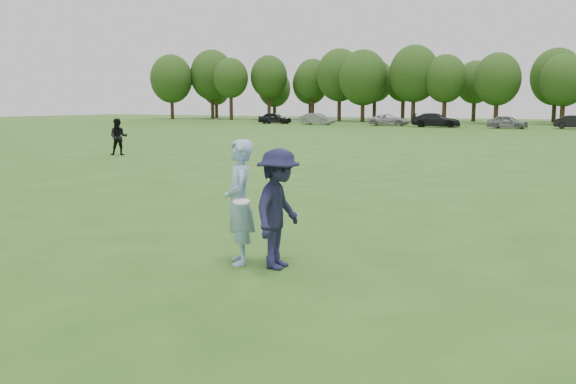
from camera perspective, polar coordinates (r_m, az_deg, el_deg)
name	(u,v)px	position (r m, az deg, el deg)	size (l,w,h in m)	color
ground	(261,278)	(9.46, -2.52, -8.01)	(200.00, 200.00, 0.00)	#295618
thrower	(239,202)	(10.08, -4.58, -0.97)	(0.76, 0.50, 2.07)	#92B6E2
defender	(279,209)	(9.79, -0.89, -1.59)	(1.26, 0.72, 1.95)	#1B1C3D
player_far_a	(119,137)	(32.31, -15.58, 4.99)	(0.91, 0.71, 1.88)	black
car_a	(275,118)	(78.24, -1.23, 6.93)	(1.70, 4.23, 1.44)	black
car_b	(317,119)	(74.78, 2.71, 6.84)	(1.49, 4.28, 1.41)	slate
car_c	(389,120)	(72.60, 9.45, 6.66)	(2.18, 4.73, 1.31)	#A3A3A8
car_d	(436,120)	(69.27, 13.67, 6.55)	(2.15, 5.29, 1.53)	black
car_e	(508,122)	(67.38, 19.87, 6.18)	(1.62, 4.03, 1.37)	gray
car_f	(576,122)	(69.17, 25.33, 5.92)	(1.47, 4.20, 1.39)	black
disc_in_play	(241,202)	(9.67, -4.38, -0.92)	(0.30, 0.30, 0.09)	white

